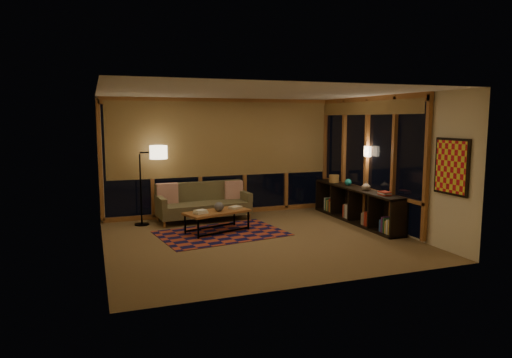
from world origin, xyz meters
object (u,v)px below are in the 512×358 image
object	(u,v)px
floor_lamp	(141,186)
bookshelf	(356,205)
sofa	(204,202)
coffee_table	(217,222)

from	to	relation	value
floor_lamp	bookshelf	bearing A→B (deg)	-16.97
bookshelf	sofa	bearing A→B (deg)	158.04
coffee_table	floor_lamp	bearing A→B (deg)	121.22
coffee_table	bookshelf	distance (m)	3.08
sofa	floor_lamp	distance (m)	1.41
floor_lamp	bookshelf	xyz separation A→B (m)	(4.42, -1.30, -0.47)
sofa	coffee_table	size ratio (longest dim) A/B	1.56
coffee_table	floor_lamp	distance (m)	1.88
sofa	bookshelf	world-z (taller)	sofa
bookshelf	floor_lamp	bearing A→B (deg)	163.62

